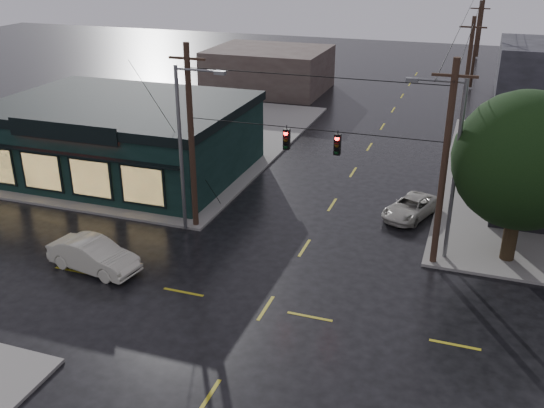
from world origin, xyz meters
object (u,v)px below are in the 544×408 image
(corner_tree, at_px, (523,161))
(sedan_cream, at_px, (94,255))
(suv_silver, at_px, (411,207))
(utility_pole_nw, at_px, (196,226))
(utility_pole_ne, at_px, (432,263))

(corner_tree, xyz_separation_m, sedan_cream, (-19.00, -7.52, -4.54))
(corner_tree, height_order, suv_silver, corner_tree)
(suv_silver, bearing_deg, utility_pole_nw, -134.47)
(utility_pole_nw, xyz_separation_m, utility_pole_ne, (13.00, 0.00, 0.00))
(corner_tree, xyz_separation_m, suv_silver, (-5.26, 3.80, -4.72))
(utility_pole_nw, xyz_separation_m, sedan_cream, (-2.54, -6.03, 0.78))
(corner_tree, distance_m, utility_pole_ne, 6.52)
(sedan_cream, xyz_separation_m, suv_silver, (13.74, 11.32, -0.19))
(utility_pole_nw, distance_m, sedan_cream, 6.58)
(sedan_cream, bearing_deg, corner_tree, -59.28)
(corner_tree, relative_size, sedan_cream, 1.79)
(corner_tree, bearing_deg, sedan_cream, -158.41)
(corner_tree, distance_m, suv_silver, 8.02)
(utility_pole_ne, xyz_separation_m, sedan_cream, (-15.54, -6.03, 0.78))
(utility_pole_ne, bearing_deg, corner_tree, 23.32)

